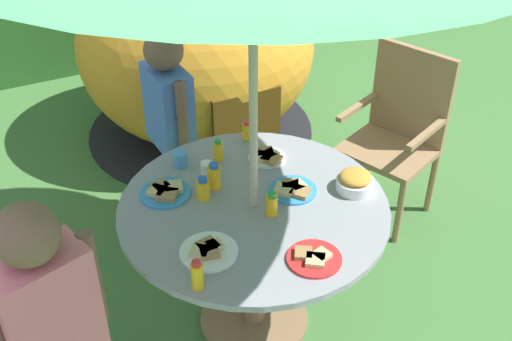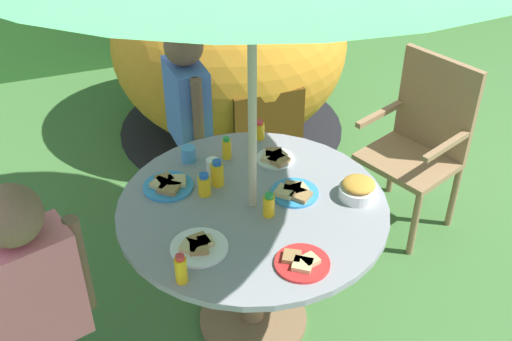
# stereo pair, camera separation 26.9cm
# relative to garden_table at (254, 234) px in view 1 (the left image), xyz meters

# --- Properties ---
(ground_plane) EXTENTS (10.00, 10.00, 0.02)m
(ground_plane) POSITION_rel_garden_table_xyz_m (0.00, 0.00, -0.59)
(ground_plane) COLOR #3D6B33
(garden_table) EXTENTS (1.19, 1.19, 0.75)m
(garden_table) POSITION_rel_garden_table_xyz_m (0.00, 0.00, 0.00)
(garden_table) COLOR brown
(garden_table) RESTS_ON ground_plane
(wooden_chair) EXTENTS (0.58, 0.61, 1.02)m
(wooden_chair) POSITION_rel_garden_table_xyz_m (1.18, 0.49, -0.02)
(wooden_chair) COLOR #93704C
(wooden_chair) RESTS_ON ground_plane
(dome_tent) EXTENTS (1.66, 1.66, 1.36)m
(dome_tent) POSITION_rel_garden_table_xyz_m (0.46, 1.83, 0.09)
(dome_tent) COLOR orange
(dome_tent) RESTS_ON ground_plane
(child_in_blue_shirt) EXTENTS (0.21, 0.42, 1.22)m
(child_in_blue_shirt) POSITION_rel_garden_table_xyz_m (-0.06, 0.92, 0.20)
(child_in_blue_shirt) COLOR brown
(child_in_blue_shirt) RESTS_ON ground_plane
(child_in_pink_shirt) EXTENTS (0.42, 0.27, 1.27)m
(child_in_pink_shirt) POSITION_rel_garden_table_xyz_m (-0.93, -0.28, 0.23)
(child_in_pink_shirt) COLOR navy
(child_in_pink_shirt) RESTS_ON ground_plane
(snack_bowl) EXTENTS (0.17, 0.17, 0.09)m
(snack_bowl) POSITION_rel_garden_table_xyz_m (0.46, -0.10, 0.22)
(snack_bowl) COLOR white
(snack_bowl) RESTS_ON garden_table
(plate_near_left) EXTENTS (0.24, 0.24, 0.03)m
(plate_near_left) POSITION_rel_garden_table_xyz_m (-0.30, -0.20, 0.19)
(plate_near_left) COLOR white
(plate_near_left) RESTS_ON garden_table
(plate_near_right) EXTENTS (0.23, 0.23, 0.03)m
(plate_near_right) POSITION_rel_garden_table_xyz_m (-0.32, 0.24, 0.19)
(plate_near_right) COLOR #338CD8
(plate_near_right) RESTS_ON garden_table
(plate_mid_left) EXTENTS (0.22, 0.22, 0.03)m
(plate_mid_left) POSITION_rel_garden_table_xyz_m (0.06, -0.42, 0.19)
(plate_mid_left) COLOR red
(plate_mid_left) RESTS_ON garden_table
(plate_center_front) EXTENTS (0.18, 0.19, 0.03)m
(plate_center_front) POSITION_rel_garden_table_xyz_m (0.21, 0.29, 0.19)
(plate_center_front) COLOR white
(plate_center_front) RESTS_ON garden_table
(plate_back_edge) EXTENTS (0.22, 0.22, 0.03)m
(plate_back_edge) POSITION_rel_garden_table_xyz_m (0.20, 0.01, 0.19)
(plate_back_edge) COLOR #338CD8
(plate_back_edge) RESTS_ON garden_table
(juice_bottle_far_left) EXTENTS (0.06, 0.06, 0.13)m
(juice_bottle_far_left) POSITION_rel_garden_table_xyz_m (-0.10, 0.19, 0.23)
(juice_bottle_far_left) COLOR yellow
(juice_bottle_far_left) RESTS_ON garden_table
(juice_bottle_far_right) EXTENTS (0.05, 0.05, 0.11)m
(juice_bottle_far_right) POSITION_rel_garden_table_xyz_m (0.04, -0.09, 0.23)
(juice_bottle_far_right) COLOR yellow
(juice_bottle_far_right) RESTS_ON garden_table
(juice_bottle_center_back) EXTENTS (0.06, 0.06, 0.11)m
(juice_bottle_center_back) POSITION_rel_garden_table_xyz_m (-0.18, 0.14, 0.22)
(juice_bottle_center_back) COLOR yellow
(juice_bottle_center_back) RESTS_ON garden_table
(juice_bottle_mid_right) EXTENTS (0.05, 0.05, 0.10)m
(juice_bottle_mid_right) POSITION_rel_garden_table_xyz_m (0.21, 0.50, 0.22)
(juice_bottle_mid_right) COLOR yellow
(juice_bottle_mid_right) RESTS_ON garden_table
(juice_bottle_front_edge) EXTENTS (0.05, 0.05, 0.13)m
(juice_bottle_front_edge) POSITION_rel_garden_table_xyz_m (-0.40, -0.35, 0.24)
(juice_bottle_front_edge) COLOR yellow
(juice_bottle_front_edge) RESTS_ON garden_table
(juice_bottle_spot_a) EXTENTS (0.05, 0.05, 0.12)m
(juice_bottle_spot_a) POSITION_rel_garden_table_xyz_m (0.00, 0.39, 0.23)
(juice_bottle_spot_a) COLOR yellow
(juice_bottle_spot_a) RESTS_ON garden_table
(cup_near) EXTENTS (0.07, 0.07, 0.07)m
(cup_near) POSITION_rel_garden_table_xyz_m (-0.18, 0.42, 0.21)
(cup_near) COLOR #4C99D8
(cup_near) RESTS_ON garden_table
(cup_far) EXTENTS (0.06, 0.06, 0.07)m
(cup_far) POSITION_rel_garden_table_xyz_m (-0.10, 0.29, 0.21)
(cup_far) COLOR white
(cup_far) RESTS_ON garden_table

